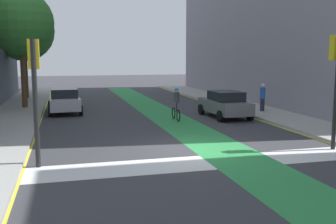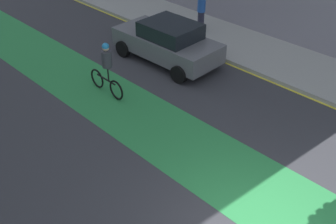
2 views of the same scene
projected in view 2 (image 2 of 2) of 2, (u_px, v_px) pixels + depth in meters
name	position (u px, v px, depth m)	size (l,w,h in m)	color
bike_lane_paint	(283.00, 205.00, 9.35)	(2.40, 60.00, 0.01)	#2D8C47
car_grey_right_far	(168.00, 42.00, 14.96)	(2.10, 4.24, 1.57)	slate
cyclist_in_lane	(106.00, 68.00, 12.88)	(0.32, 1.73, 1.86)	black
pedestrian_sidewalk_right_a	(201.00, 9.00, 17.10)	(0.34, 0.34, 1.74)	#262638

